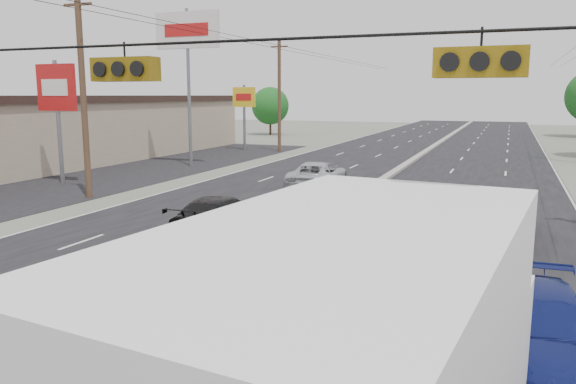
{
  "coord_description": "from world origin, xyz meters",
  "views": [
    {
      "loc": [
        6.87,
        -7.03,
        5.07
      ],
      "look_at": [
        0.77,
        8.44,
        2.2
      ],
      "focal_mm": 35.0,
      "sensor_mm": 36.0,
      "label": 1
    }
  ],
  "objects_px": {
    "queue_car_a": "(386,218)",
    "queue_car_e": "(508,220)",
    "pole_sign_mid": "(57,94)",
    "pole_sign_billboard": "(187,40)",
    "utility_pole_left_b": "(83,94)",
    "queue_car_b": "(390,262)",
    "oncoming_far": "(317,176)",
    "utility_pole_left_c": "(279,95)",
    "red_sedan": "(246,285)",
    "oncoming_near": "(220,216)",
    "tree_left_far": "(270,106)",
    "queue_car_d": "(541,329)",
    "pole_sign_far": "(244,103)"
  },
  "relations": [
    {
      "from": "queue_car_e",
      "to": "oncoming_far",
      "type": "bearing_deg",
      "value": 145.07
    },
    {
      "from": "tree_left_far",
      "to": "pole_sign_billboard",
      "type": "bearing_deg",
      "value": -76.81
    },
    {
      "from": "oncoming_far",
      "to": "queue_car_b",
      "type": "bearing_deg",
      "value": 110.07
    },
    {
      "from": "pole_sign_mid",
      "to": "red_sedan",
      "type": "bearing_deg",
      "value": -36.89
    },
    {
      "from": "utility_pole_left_c",
      "to": "red_sedan",
      "type": "bearing_deg",
      "value": -68.79
    },
    {
      "from": "utility_pole_left_b",
      "to": "queue_car_d",
      "type": "xyz_separation_m",
      "value": [
        20.15,
        -10.93,
        -4.41
      ]
    },
    {
      "from": "pole_sign_billboard",
      "to": "queue_car_b",
      "type": "height_order",
      "value": "pole_sign_billboard"
    },
    {
      "from": "utility_pole_left_b",
      "to": "pole_sign_mid",
      "type": "bearing_deg",
      "value": 146.31
    },
    {
      "from": "utility_pole_left_c",
      "to": "queue_car_e",
      "type": "xyz_separation_m",
      "value": [
        19.5,
        -26.13,
        -4.4
      ]
    },
    {
      "from": "pole_sign_mid",
      "to": "pole_sign_billboard",
      "type": "distance_m",
      "value": 10.97
    },
    {
      "from": "red_sedan",
      "to": "queue_car_a",
      "type": "height_order",
      "value": "queue_car_a"
    },
    {
      "from": "red_sedan",
      "to": "queue_car_a",
      "type": "distance_m",
      "value": 8.18
    },
    {
      "from": "red_sedan",
      "to": "oncoming_near",
      "type": "distance_m",
      "value": 7.67
    },
    {
      "from": "utility_pole_left_c",
      "to": "pole_sign_billboard",
      "type": "distance_m",
      "value": 12.73
    },
    {
      "from": "utility_pole_left_b",
      "to": "red_sedan",
      "type": "bearing_deg",
      "value": -37.87
    },
    {
      "from": "pole_sign_billboard",
      "to": "red_sedan",
      "type": "xyz_separation_m",
      "value": [
        15.9,
        -23.81,
        -8.14
      ]
    },
    {
      "from": "pole_sign_billboard",
      "to": "red_sedan",
      "type": "height_order",
      "value": "pole_sign_billboard"
    },
    {
      "from": "queue_car_a",
      "to": "utility_pole_left_c",
      "type": "bearing_deg",
      "value": 121.75
    },
    {
      "from": "pole_sign_far",
      "to": "tree_left_far",
      "type": "relative_size",
      "value": 0.98
    },
    {
      "from": "queue_car_a",
      "to": "queue_car_e",
      "type": "xyz_separation_m",
      "value": [
        4.0,
        1.66,
        -0.08
      ]
    },
    {
      "from": "pole_sign_billboard",
      "to": "queue_car_d",
      "type": "xyz_separation_m",
      "value": [
        22.15,
        -23.93,
        -8.17
      ]
    },
    {
      "from": "pole_sign_mid",
      "to": "pole_sign_billboard",
      "type": "xyz_separation_m",
      "value": [
        2.5,
        10.0,
        3.75
      ]
    },
    {
      "from": "queue_car_e",
      "to": "queue_car_b",
      "type": "bearing_deg",
      "value": -108.93
    },
    {
      "from": "pole_sign_mid",
      "to": "queue_car_a",
      "type": "height_order",
      "value": "pole_sign_mid"
    },
    {
      "from": "utility_pole_left_b",
      "to": "oncoming_near",
      "type": "height_order",
      "value": "utility_pole_left_b"
    },
    {
      "from": "tree_left_far",
      "to": "queue_car_e",
      "type": "bearing_deg",
      "value": -57.84
    },
    {
      "from": "utility_pole_left_b",
      "to": "queue_car_e",
      "type": "relative_size",
      "value": 2.4
    },
    {
      "from": "utility_pole_left_c",
      "to": "queue_car_a",
      "type": "xyz_separation_m",
      "value": [
        15.5,
        -27.79,
        -4.32
      ]
    },
    {
      "from": "pole_sign_mid",
      "to": "queue_car_b",
      "type": "bearing_deg",
      "value": -27.31
    },
    {
      "from": "pole_sign_mid",
      "to": "pole_sign_billboard",
      "type": "height_order",
      "value": "pole_sign_billboard"
    },
    {
      "from": "oncoming_far",
      "to": "pole_sign_mid",
      "type": "bearing_deg",
      "value": 8.96
    },
    {
      "from": "pole_sign_billboard",
      "to": "pole_sign_far",
      "type": "height_order",
      "value": "pole_sign_billboard"
    },
    {
      "from": "tree_left_far",
      "to": "oncoming_far",
      "type": "height_order",
      "value": "tree_left_far"
    },
    {
      "from": "queue_car_a",
      "to": "oncoming_far",
      "type": "relative_size",
      "value": 0.85
    },
    {
      "from": "utility_pole_left_b",
      "to": "oncoming_near",
      "type": "xyz_separation_m",
      "value": [
        9.73,
        -4.37,
        -4.38
      ]
    },
    {
      "from": "pole_sign_mid",
      "to": "oncoming_far",
      "type": "xyz_separation_m",
      "value": [
        14.3,
        3.61,
        -4.36
      ]
    },
    {
      "from": "tree_left_far",
      "to": "red_sedan",
      "type": "xyz_separation_m",
      "value": [
        23.4,
        -55.81,
        -2.99
      ]
    },
    {
      "from": "utility_pole_left_b",
      "to": "queue_car_b",
      "type": "height_order",
      "value": "utility_pole_left_b"
    },
    {
      "from": "queue_car_a",
      "to": "queue_car_e",
      "type": "distance_m",
      "value": 4.33
    },
    {
      "from": "utility_pole_left_b",
      "to": "pole_sign_mid",
      "type": "xyz_separation_m",
      "value": [
        -4.5,
        3.0,
        0.01
      ]
    },
    {
      "from": "pole_sign_billboard",
      "to": "tree_left_far",
      "type": "relative_size",
      "value": 1.8
    },
    {
      "from": "queue_car_d",
      "to": "oncoming_near",
      "type": "height_order",
      "value": "oncoming_near"
    },
    {
      "from": "tree_left_far",
      "to": "red_sedan",
      "type": "bearing_deg",
      "value": -67.25
    },
    {
      "from": "pole_sign_billboard",
      "to": "queue_car_a",
      "type": "relative_size",
      "value": 2.38
    },
    {
      "from": "pole_sign_mid",
      "to": "queue_car_a",
      "type": "xyz_separation_m",
      "value": [
        20.0,
        -5.79,
        -4.33
      ]
    },
    {
      "from": "queue_car_a",
      "to": "oncoming_far",
      "type": "bearing_deg",
      "value": 123.83
    },
    {
      "from": "queue_car_d",
      "to": "oncoming_near",
      "type": "xyz_separation_m",
      "value": [
        -10.42,
        6.56,
        0.04
      ]
    },
    {
      "from": "pole_sign_mid",
      "to": "oncoming_far",
      "type": "relative_size",
      "value": 1.29
    },
    {
      "from": "pole_sign_billboard",
      "to": "pole_sign_far",
      "type": "relative_size",
      "value": 1.83
    },
    {
      "from": "red_sedan",
      "to": "queue_car_b",
      "type": "height_order",
      "value": "queue_car_b"
    }
  ]
}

